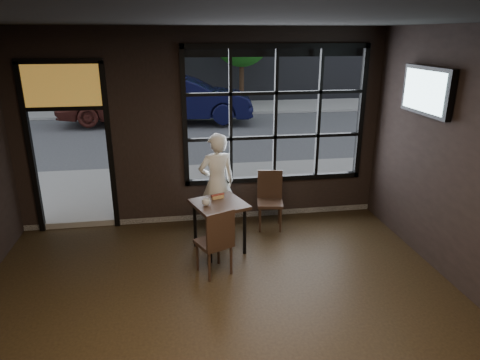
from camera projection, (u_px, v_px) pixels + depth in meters
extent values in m
cube|color=black|center=(233.00, 16.00, 3.17)|extent=(6.00, 7.00, 0.02)
cube|color=black|center=(275.00, 115.00, 7.08)|extent=(3.06, 0.12, 2.28)
cube|color=orange|center=(62.00, 85.00, 6.41)|extent=(1.20, 0.06, 0.70)
cube|color=#545456|center=(179.00, 86.00, 26.64)|extent=(60.00, 41.00, 0.04)
cube|color=#301F16|center=(219.00, 226.00, 6.31)|extent=(0.90, 0.90, 0.77)
cube|color=#301F16|center=(214.00, 241.00, 5.68)|extent=(0.55, 0.55, 0.95)
cube|color=#301F16|center=(270.00, 201.00, 7.02)|extent=(0.48, 0.48, 0.95)
imported|color=white|center=(217.00, 183.00, 6.83)|extent=(0.67, 0.51, 1.64)
imported|color=silver|center=(206.00, 202.00, 6.08)|extent=(0.15, 0.15, 0.10)
cube|color=black|center=(427.00, 91.00, 5.77)|extent=(0.12, 1.10, 0.65)
imported|color=black|center=(184.00, 99.00, 15.10)|extent=(4.98, 2.18, 1.59)
imported|color=#54211B|center=(127.00, 99.00, 15.10)|extent=(4.81, 2.15, 1.61)
cylinder|color=#332114|center=(155.00, 85.00, 17.74)|extent=(0.19, 0.19, 2.09)
sphere|color=#1A6015|center=(152.00, 42.00, 17.18)|extent=(2.28, 2.28, 2.28)
cylinder|color=#332114|center=(242.00, 82.00, 18.44)|extent=(0.20, 0.20, 2.24)
sphere|color=#2E5220|center=(242.00, 37.00, 17.84)|extent=(2.44, 2.44, 2.44)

